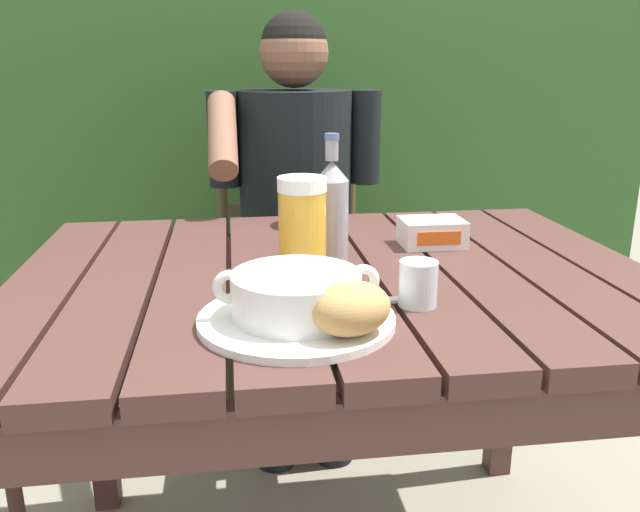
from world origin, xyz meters
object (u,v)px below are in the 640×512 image
object	(u,v)px
chair_near_diner	(291,265)
butter_tub	(432,232)
soup_bowl	(296,293)
beer_bottle	(333,210)
diner_bowl	(312,212)
person_eating	(296,203)
beer_glass	(302,227)
serving_plate	(296,319)
bread_roll	(351,309)
water_glass_small	(418,283)
table_knife	(383,300)

from	to	relation	value
chair_near_diner	butter_tub	size ratio (longest dim) A/B	7.75
soup_bowl	beer_bottle	bearing A→B (deg)	71.25
chair_near_diner	diner_bowl	world-z (taller)	chair_near_diner
person_eating	beer_glass	xyz separation A→B (m)	(-0.06, -0.71, 0.11)
serving_plate	butter_tub	distance (m)	0.49
bread_roll	water_glass_small	size ratio (longest dim) A/B	1.91
beer_bottle	bread_roll	bearing A→B (deg)	-95.19
bread_roll	beer_glass	distance (m)	0.30
beer_glass	table_knife	distance (m)	0.21
table_knife	diner_bowl	size ratio (longest dim) A/B	1.02
butter_tub	diner_bowl	bearing A→B (deg)	136.98
serving_plate	soup_bowl	world-z (taller)	soup_bowl
soup_bowl	diner_bowl	world-z (taller)	soup_bowl
diner_bowl	soup_bowl	bearing A→B (deg)	-99.35
butter_tub	table_knife	world-z (taller)	butter_tub
bread_roll	serving_plate	bearing A→B (deg)	130.60
soup_bowl	butter_tub	distance (m)	0.49
beer_bottle	table_knife	bearing A→B (deg)	-78.98
beer_glass	butter_tub	distance (m)	0.33
bread_roll	water_glass_small	bearing A→B (deg)	43.76
serving_plate	diner_bowl	distance (m)	0.59
beer_glass	diner_bowl	bearing A→B (deg)	80.29
water_glass_small	butter_tub	xyz separation A→B (m)	(0.13, 0.33, -0.01)
serving_plate	beer_glass	size ratio (longest dim) A/B	1.63
chair_near_diner	bread_roll	bearing A→B (deg)	-91.47
serving_plate	bread_roll	size ratio (longest dim) A/B	2.10
serving_plate	water_glass_small	size ratio (longest dim) A/B	4.03
person_eating	diner_bowl	world-z (taller)	person_eating
bread_roll	butter_tub	bearing A→B (deg)	60.76
beer_glass	beer_bottle	bearing A→B (deg)	48.53
soup_bowl	table_knife	world-z (taller)	soup_bowl
soup_bowl	beer_bottle	distance (m)	0.31
chair_near_diner	serving_plate	world-z (taller)	chair_near_diner
beer_bottle	water_glass_small	bearing A→B (deg)	-68.96
chair_near_diner	beer_bottle	size ratio (longest dim) A/B	4.10
soup_bowl	beer_glass	world-z (taller)	beer_glass
person_eating	diner_bowl	bearing A→B (deg)	-89.53
chair_near_diner	butter_tub	xyz separation A→B (m)	(0.22, -0.74, 0.29)
beer_bottle	water_glass_small	xyz separation A→B (m)	(0.09, -0.25, -0.07)
diner_bowl	bread_roll	bearing A→B (deg)	-92.66
chair_near_diner	water_glass_small	bearing A→B (deg)	-84.81
person_eating	water_glass_small	distance (m)	0.89
beer_bottle	diner_bowl	bearing A→B (deg)	90.54
table_knife	person_eating	bearing A→B (deg)	93.31
chair_near_diner	bread_roll	xyz separation A→B (m)	(-0.03, -1.20, 0.31)
serving_plate	bread_roll	bearing A→B (deg)	-49.40
person_eating	soup_bowl	distance (m)	0.93
water_glass_small	butter_tub	size ratio (longest dim) A/B	0.56
butter_tub	diner_bowl	xyz separation A→B (m)	(-0.22, 0.21, 0.00)
soup_bowl	table_knife	size ratio (longest dim) A/B	1.67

